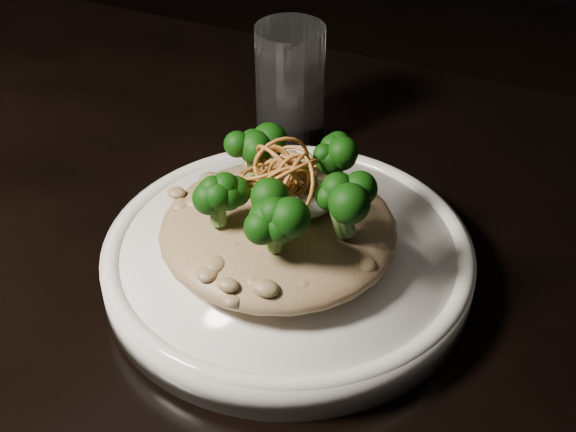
{
  "coord_description": "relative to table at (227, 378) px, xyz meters",
  "views": [
    {
      "loc": [
        0.21,
        -0.36,
        1.14
      ],
      "look_at": [
        0.03,
        0.04,
        0.81
      ],
      "focal_mm": 50.0,
      "sensor_mm": 36.0,
      "label": 1
    }
  ],
  "objects": [
    {
      "name": "shallots",
      "position": [
        0.03,
        0.04,
        0.18
      ],
      "size": [
        0.05,
        0.05,
        0.03
      ],
      "primitive_type": null,
      "color": "brown",
      "rests_on": "cheese"
    },
    {
      "name": "cheese",
      "position": [
        0.04,
        0.05,
        0.15
      ],
      "size": [
        0.05,
        0.05,
        0.01
      ],
      "primitive_type": "ellipsoid",
      "color": "white",
      "rests_on": "risotto"
    },
    {
      "name": "broccoli",
      "position": [
        0.04,
        0.04,
        0.17
      ],
      "size": [
        0.11,
        0.11,
        0.04
      ],
      "primitive_type": null,
      "color": "black",
      "rests_on": "risotto"
    },
    {
      "name": "table",
      "position": [
        0.0,
        0.0,
        0.0
      ],
      "size": [
        1.1,
        0.8,
        0.75
      ],
      "color": "black",
      "rests_on": "ground"
    },
    {
      "name": "drinking_glass",
      "position": [
        -0.04,
        0.22,
        0.14
      ],
      "size": [
        0.07,
        0.07,
        0.11
      ],
      "primitive_type": "cylinder",
      "rotation": [
        0.0,
        0.0,
        0.23
      ],
      "color": "white",
      "rests_on": "table"
    },
    {
      "name": "plate",
      "position": [
        0.03,
        0.04,
        0.1
      ],
      "size": [
        0.26,
        0.26,
        0.03
      ],
      "primitive_type": "cylinder",
      "color": "white",
      "rests_on": "table"
    },
    {
      "name": "risotto",
      "position": [
        0.03,
        0.04,
        0.13
      ],
      "size": [
        0.17,
        0.17,
        0.04
      ],
      "primitive_type": "ellipsoid",
      "color": "brown",
      "rests_on": "plate"
    }
  ]
}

